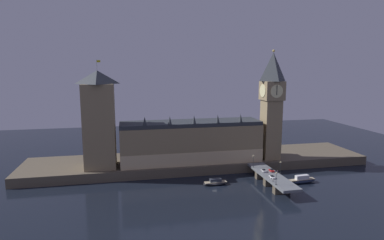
{
  "coord_description": "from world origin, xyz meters",
  "views": [
    {
      "loc": [
        -45.99,
        -160.81,
        63.37
      ],
      "look_at": [
        -8.46,
        20.0,
        33.77
      ],
      "focal_mm": 30.0,
      "sensor_mm": 36.0,
      "label": 1
    }
  ],
  "objects": [
    {
      "name": "ground_plane",
      "position": [
        0.0,
        0.0,
        0.0
      ],
      "size": [
        400.0,
        400.0,
        0.0
      ],
      "primitive_type": "plane",
      "color": "black"
    },
    {
      "name": "parliament_hall",
      "position": [
        -6.74,
        31.43,
        18.32
      ],
      "size": [
        86.99,
        22.21,
        30.52
      ],
      "color": "#8E7A56",
      "rests_on": "embankment"
    },
    {
      "name": "bridge",
      "position": [
        31.0,
        -5.0,
        4.24
      ],
      "size": [
        10.15,
        46.0,
        6.06
      ],
      "color": "slate",
      "rests_on": "ground_plane"
    },
    {
      "name": "street_lamp_far",
      "position": [
        26.13,
        9.72,
        10.65
      ],
      "size": [
        1.34,
        0.6,
        7.35
      ],
      "color": "#2D3333",
      "rests_on": "bridge"
    },
    {
      "name": "car_southbound_trail",
      "position": [
        33.23,
        0.14,
        6.75
      ],
      "size": [
        2.03,
        3.88,
        1.46
      ],
      "color": "red",
      "rests_on": "bridge"
    },
    {
      "name": "car_northbound_trail",
      "position": [
        28.77,
        -10.01,
        6.69
      ],
      "size": [
        1.9,
        4.47,
        1.34
      ],
      "color": "white",
      "rests_on": "bridge"
    },
    {
      "name": "boat_downstream",
      "position": [
        49.23,
        -5.14,
        1.67
      ],
      "size": [
        17.48,
        5.09,
        4.58
      ],
      "color": "#1E2842",
      "rests_on": "ground_plane"
    },
    {
      "name": "pedestrian_mid_walk",
      "position": [
        35.46,
        -2.93,
        6.93
      ],
      "size": [
        0.38,
        0.38,
        1.64
      ],
      "color": "black",
      "rests_on": "bridge"
    },
    {
      "name": "street_lamp_mid",
      "position": [
        35.86,
        -5.0,
        10.6
      ],
      "size": [
        1.34,
        0.6,
        7.26
      ],
      "color": "#2D3333",
      "rests_on": "bridge"
    },
    {
      "name": "embankment",
      "position": [
        0.0,
        39.0,
        2.83
      ],
      "size": [
        220.0,
        42.0,
        5.66
      ],
      "color": "brown",
      "rests_on": "ground_plane"
    },
    {
      "name": "car_northbound_lead",
      "position": [
        28.77,
        0.69,
        6.73
      ],
      "size": [
        1.97,
        4.0,
        1.42
      ],
      "color": "silver",
      "rests_on": "bridge"
    },
    {
      "name": "street_lamp_near",
      "position": [
        26.13,
        -19.72,
        10.19
      ],
      "size": [
        1.34,
        0.6,
        6.6
      ],
      "color": "#2D3333",
      "rests_on": "bridge"
    },
    {
      "name": "pedestrian_near_rail",
      "position": [
        26.53,
        -15.61,
        7.0
      ],
      "size": [
        0.38,
        0.38,
        1.77
      ],
      "color": "black",
      "rests_on": "bridge"
    },
    {
      "name": "victoria_tower",
      "position": [
        -61.51,
        30.32,
        34.19
      ],
      "size": [
        18.0,
        18.0,
        62.8
      ],
      "color": "#8E7A56",
      "rests_on": "embankment"
    },
    {
      "name": "clock_tower",
      "position": [
        44.52,
        26.8,
        42.43
      ],
      "size": [
        13.01,
        13.12,
        69.41
      ],
      "color": "#8E7A56",
      "rests_on": "embankment"
    },
    {
      "name": "boat_upstream",
      "position": [
        1.07,
        2.01,
        1.31
      ],
      "size": [
        14.14,
        4.65,
        3.57
      ],
      "color": "#28282D",
      "rests_on": "ground_plane"
    }
  ]
}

